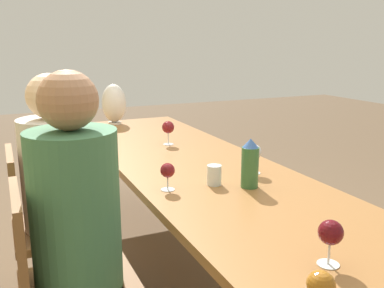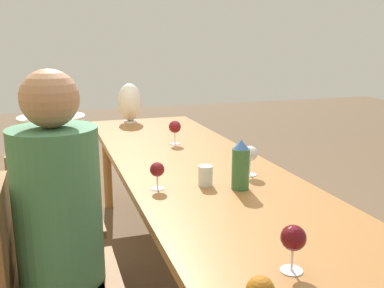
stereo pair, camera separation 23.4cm
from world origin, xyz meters
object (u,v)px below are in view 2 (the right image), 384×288
object	(u,v)px
water_tumbler	(205,176)
wine_glass_1	(293,239)
wine_glass_3	(157,170)
vase	(130,103)
person_near	(63,224)
wine_glass_4	(175,127)
chair_far	(46,218)
person_far	(59,182)
chair_near	(46,277)
water_bottle	(241,165)
wine_glass_2	(250,154)

from	to	relation	value
water_tumbler	wine_glass_1	distance (m)	0.79
wine_glass_1	wine_glass_3	distance (m)	0.84
water_tumbler	vase	distance (m)	1.68
vase	person_near	xyz separation A→B (m)	(-1.83, 0.60, -0.20)
wine_glass_4	wine_glass_3	bearing A→B (deg)	158.64
water_tumbler	person_near	size ratio (longest dim) A/B	0.07
chair_far	person_far	distance (m)	0.20
chair_near	chair_far	size ratio (longest dim) A/B	1.00
water_tumbler	chair_near	world-z (taller)	chair_near
wine_glass_1	wine_glass_4	bearing A→B (deg)	-4.24
water_bottle	water_tumbler	xyz separation A→B (m)	(0.09, 0.13, -0.06)
chair_near	person_near	xyz separation A→B (m)	(0.00, -0.08, 0.21)
water_bottle	chair_far	world-z (taller)	water_bottle
vase	wine_glass_1	distance (m)	2.47
chair_far	wine_glass_4	bearing A→B (deg)	-65.29
water_bottle	wine_glass_4	distance (m)	0.93
vase	chair_near	world-z (taller)	vase
chair_near	person_far	bearing A→B (deg)	-7.39
wine_glass_2	person_near	xyz separation A→B (m)	(-0.23, 0.90, -0.14)
wine_glass_2	water_tumbler	bearing A→B (deg)	106.59
water_bottle	wine_glass_1	world-z (taller)	water_bottle
wine_glass_3	chair_near	bearing A→B (deg)	108.99
water_bottle	person_far	xyz separation A→B (m)	(0.55, 0.77, -0.17)
chair_far	person_far	world-z (taller)	person_far
wine_glass_4	chair_far	world-z (taller)	wine_glass_4
vase	person_near	bearing A→B (deg)	161.81
water_bottle	person_far	size ratio (longest dim) A/B	0.18
chair_far	chair_near	bearing A→B (deg)	180.00
chair_near	water_tumbler	bearing A→B (deg)	-78.28
vase	person_far	xyz separation A→B (m)	(-1.22, 0.60, -0.23)
person_near	person_far	distance (m)	0.61
water_bottle	wine_glass_3	xyz separation A→B (m)	(0.12, 0.35, -0.02)
wine_glass_4	wine_glass_1	bearing A→B (deg)	175.76
water_bottle	chair_near	distance (m)	0.92
wine_glass_2	person_far	xyz separation A→B (m)	(0.38, 0.90, -0.17)
water_tumbler	chair_near	size ratio (longest dim) A/B	0.11
water_tumbler	wine_glass_4	bearing A→B (deg)	-6.53
wine_glass_3	chair_far	distance (m)	0.74
chair_near	wine_glass_4	bearing A→B (deg)	-39.68
wine_glass_3	wine_glass_4	world-z (taller)	wine_glass_4
water_tumbler	wine_glass_2	distance (m)	0.28
wine_glass_4	person_near	xyz separation A→B (m)	(-0.98, 0.74, -0.15)
wine_glass_2	wine_glass_4	xyz separation A→B (m)	(0.75, 0.17, 0.00)
water_tumbler	chair_far	world-z (taller)	chair_far
chair_far	wine_glass_1	bearing A→B (deg)	-150.92
wine_glass_1	person_near	size ratio (longest dim) A/B	0.11
person_far	wine_glass_2	bearing A→B (deg)	-112.80
chair_near	person_near	size ratio (longest dim) A/B	0.68
water_bottle	wine_glass_1	size ratio (longest dim) A/B	1.61
vase	wine_glass_4	xyz separation A→B (m)	(-0.85, -0.14, -0.06)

